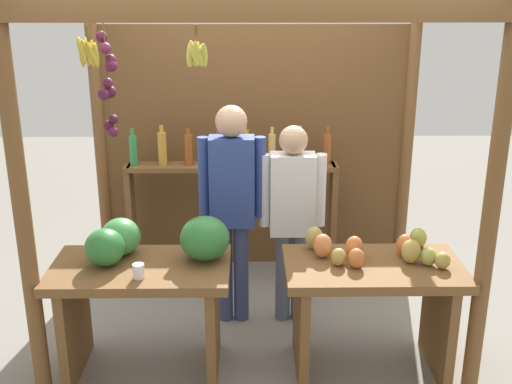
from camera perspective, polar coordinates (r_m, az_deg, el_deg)
ground_plane at (r=4.90m, az=-0.03°, el=-11.15°), size 12.00×12.00×0.00m
market_stall at (r=4.80m, az=-0.23°, el=6.01°), size 2.78×2.03×2.36m
fruit_counter_left at (r=4.03m, az=-9.91°, el=-7.58°), size 1.16×0.67×1.04m
fruit_counter_right at (r=4.08m, az=10.61°, el=-8.79°), size 1.12×0.66×0.92m
bottle_shelf_unit at (r=5.24m, az=-2.33°, el=0.45°), size 1.78×0.22×1.35m
vendor_man at (r=4.44m, az=-2.21°, el=-0.36°), size 0.48×0.22×1.64m
vendor_woman at (r=4.48m, az=3.34°, el=-1.54°), size 0.48×0.20×1.50m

